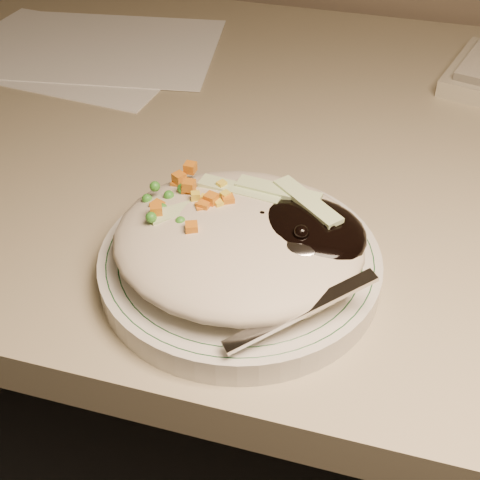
# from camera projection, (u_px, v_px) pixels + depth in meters

# --- Properties ---
(desk) EXTENTS (1.40, 0.70, 0.74)m
(desk) POSITION_uv_depth(u_px,v_px,m) (345.00, 285.00, 0.81)
(desk) COLOR gray
(desk) RESTS_ON ground
(plate) EXTENTS (0.22, 0.22, 0.02)m
(plate) POSITION_uv_depth(u_px,v_px,m) (240.00, 265.00, 0.53)
(plate) COLOR silver
(plate) RESTS_ON desk
(plate_rim) EXTENTS (0.21, 0.21, 0.00)m
(plate_rim) POSITION_uv_depth(u_px,v_px,m) (240.00, 256.00, 0.52)
(plate_rim) COLOR #144723
(plate_rim) RESTS_ON plate
(meal) EXTENTS (0.20, 0.19, 0.05)m
(meal) POSITION_uv_depth(u_px,v_px,m) (245.00, 236.00, 0.51)
(meal) COLOR #B9AE96
(meal) RESTS_ON plate
(papers) EXTENTS (0.35, 0.27, 0.00)m
(papers) POSITION_uv_depth(u_px,v_px,m) (86.00, 50.00, 0.86)
(papers) COLOR white
(papers) RESTS_ON desk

